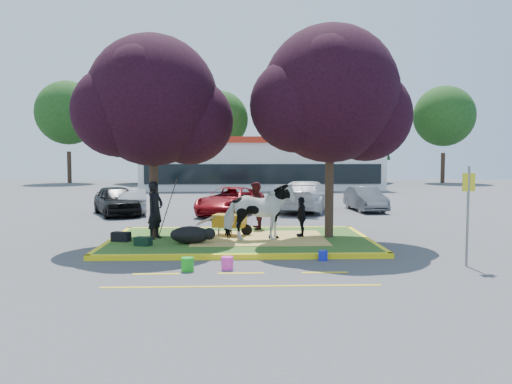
{
  "coord_description": "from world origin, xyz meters",
  "views": [
    {
      "loc": [
        -0.08,
        -15.85,
        2.75
      ],
      "look_at": [
        0.53,
        0.5,
        1.6
      ],
      "focal_mm": 35.0,
      "sensor_mm": 36.0,
      "label": 1
    }
  ],
  "objects_px": {
    "cow": "(259,212)",
    "handler": "(155,210)",
    "sign_post": "(468,205)",
    "wheelbarrow": "(230,221)",
    "bucket_green": "(188,264)",
    "calf": "(190,235)",
    "car_black": "(116,200)",
    "bucket_pink": "(227,263)",
    "car_silver": "(133,201)",
    "bucket_blue": "(323,255)"
  },
  "relations": [
    {
      "from": "bucket_green",
      "to": "car_black",
      "type": "bearing_deg",
      "value": 110.92
    },
    {
      "from": "handler",
      "to": "wheelbarrow",
      "type": "height_order",
      "value": "handler"
    },
    {
      "from": "cow",
      "to": "calf",
      "type": "relative_size",
      "value": 1.77
    },
    {
      "from": "handler",
      "to": "wheelbarrow",
      "type": "distance_m",
      "value": 2.47
    },
    {
      "from": "wheelbarrow",
      "to": "calf",
      "type": "bearing_deg",
      "value": -110.21
    },
    {
      "from": "cow",
      "to": "bucket_green",
      "type": "xyz_separation_m",
      "value": [
        -1.87,
        -3.43,
        -0.89
      ]
    },
    {
      "from": "calf",
      "to": "sign_post",
      "type": "xyz_separation_m",
      "value": [
        7.2,
        -2.75,
        1.15
      ]
    },
    {
      "from": "car_black",
      "to": "car_silver",
      "type": "distance_m",
      "value": 0.93
    },
    {
      "from": "handler",
      "to": "sign_post",
      "type": "xyz_separation_m",
      "value": [
        8.39,
        -3.69,
        0.5
      ]
    },
    {
      "from": "sign_post",
      "to": "bucket_pink",
      "type": "relative_size",
      "value": 7.96
    },
    {
      "from": "bucket_green",
      "to": "bucket_pink",
      "type": "distance_m",
      "value": 0.96
    },
    {
      "from": "sign_post",
      "to": "bucket_pink",
      "type": "distance_m",
      "value": 6.19
    },
    {
      "from": "bucket_green",
      "to": "wheelbarrow",
      "type": "bearing_deg",
      "value": 77.98
    },
    {
      "from": "calf",
      "to": "car_silver",
      "type": "bearing_deg",
      "value": 97.08
    },
    {
      "from": "handler",
      "to": "wheelbarrow",
      "type": "relative_size",
      "value": 0.99
    },
    {
      "from": "handler",
      "to": "car_silver",
      "type": "relative_size",
      "value": 0.5
    },
    {
      "from": "handler",
      "to": "car_black",
      "type": "relative_size",
      "value": 0.44
    },
    {
      "from": "cow",
      "to": "bucket_green",
      "type": "height_order",
      "value": "cow"
    },
    {
      "from": "bucket_blue",
      "to": "car_black",
      "type": "distance_m",
      "value": 13.48
    },
    {
      "from": "handler",
      "to": "car_silver",
      "type": "xyz_separation_m",
      "value": [
        -2.53,
        8.63,
        -0.46
      ]
    },
    {
      "from": "bucket_pink",
      "to": "car_silver",
      "type": "relative_size",
      "value": 0.09
    },
    {
      "from": "calf",
      "to": "sign_post",
      "type": "bearing_deg",
      "value": -35.06
    },
    {
      "from": "bucket_blue",
      "to": "car_silver",
      "type": "distance_m",
      "value": 13.68
    },
    {
      "from": "calf",
      "to": "car_silver",
      "type": "xyz_separation_m",
      "value": [
        -3.72,
        9.57,
        0.19
      ]
    },
    {
      "from": "calf",
      "to": "handler",
      "type": "relative_size",
      "value": 0.66
    },
    {
      "from": "cow",
      "to": "handler",
      "type": "relative_size",
      "value": 1.16
    },
    {
      "from": "sign_post",
      "to": "bucket_blue",
      "type": "relative_size",
      "value": 9.44
    },
    {
      "from": "sign_post",
      "to": "calf",
      "type": "bearing_deg",
      "value": 146.71
    },
    {
      "from": "car_black",
      "to": "bucket_green",
      "type": "bearing_deg",
      "value": -93.7
    },
    {
      "from": "car_black",
      "to": "sign_post",
      "type": "bearing_deg",
      "value": -69.88
    },
    {
      "from": "bucket_green",
      "to": "bucket_blue",
      "type": "bearing_deg",
      "value": 17.71
    },
    {
      "from": "bucket_green",
      "to": "bucket_blue",
      "type": "relative_size",
      "value": 1.23
    },
    {
      "from": "wheelbarrow",
      "to": "bucket_blue",
      "type": "relative_size",
      "value": 6.91
    },
    {
      "from": "handler",
      "to": "sign_post",
      "type": "relative_size",
      "value": 0.72
    },
    {
      "from": "calf",
      "to": "bucket_blue",
      "type": "height_order",
      "value": "calf"
    },
    {
      "from": "calf",
      "to": "wheelbarrow",
      "type": "bearing_deg",
      "value": 37.38
    },
    {
      "from": "handler",
      "to": "bucket_pink",
      "type": "relative_size",
      "value": 5.76
    },
    {
      "from": "wheelbarrow",
      "to": "car_black",
      "type": "xyz_separation_m",
      "value": [
        -5.52,
        7.41,
        0.07
      ]
    },
    {
      "from": "calf",
      "to": "bucket_blue",
      "type": "relative_size",
      "value": 4.5
    },
    {
      "from": "bucket_blue",
      "to": "calf",
      "type": "bearing_deg",
      "value": 152.68
    },
    {
      "from": "handler",
      "to": "car_silver",
      "type": "height_order",
      "value": "handler"
    },
    {
      "from": "car_black",
      "to": "car_silver",
      "type": "bearing_deg",
      "value": 23.21
    },
    {
      "from": "sign_post",
      "to": "wheelbarrow",
      "type": "bearing_deg",
      "value": 132.52
    },
    {
      "from": "bucket_pink",
      "to": "calf",
      "type": "bearing_deg",
      "value": 112.05
    },
    {
      "from": "cow",
      "to": "handler",
      "type": "bearing_deg",
      "value": 74.31
    },
    {
      "from": "bucket_green",
      "to": "car_black",
      "type": "relative_size",
      "value": 0.08
    },
    {
      "from": "bucket_blue",
      "to": "car_black",
      "type": "height_order",
      "value": "car_black"
    },
    {
      "from": "bucket_blue",
      "to": "car_silver",
      "type": "bearing_deg",
      "value": 122.86
    },
    {
      "from": "bucket_green",
      "to": "car_silver",
      "type": "relative_size",
      "value": 0.09
    },
    {
      "from": "wheelbarrow",
      "to": "car_silver",
      "type": "distance_m",
      "value": 9.46
    }
  ]
}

